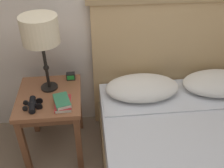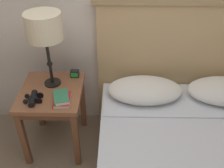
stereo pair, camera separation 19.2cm
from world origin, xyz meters
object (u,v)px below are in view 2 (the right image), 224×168
at_px(nightstand, 52,99).
at_px(book_on_nightstand, 62,100).
at_px(table_lamp, 44,28).
at_px(binoculars_pair, 33,98).
at_px(book_stacked_on_top, 61,97).
at_px(alarm_clock, 75,74).

height_order(nightstand, book_on_nightstand, book_on_nightstand).
bearing_deg(table_lamp, nightstand, -88.56).
distance_m(table_lamp, binoculars_pair, 0.51).
bearing_deg(table_lamp, binoculars_pair, -113.02).
xyz_separation_m(nightstand, book_stacked_on_top, (0.11, -0.14, 0.13)).
height_order(book_on_nightstand, alarm_clock, alarm_clock).
distance_m(book_on_nightstand, alarm_clock, 0.33).
bearing_deg(book_stacked_on_top, table_lamp, 115.94).
distance_m(table_lamp, alarm_clock, 0.48).
height_order(book_stacked_on_top, alarm_clock, alarm_clock).
relative_size(nightstand, book_stacked_on_top, 3.10).
distance_m(nightstand, alarm_clock, 0.28).
distance_m(table_lamp, book_stacked_on_top, 0.50).
height_order(table_lamp, binoculars_pair, table_lamp).
bearing_deg(book_stacked_on_top, book_on_nightstand, 9.79).
height_order(book_on_nightstand, binoculars_pair, binoculars_pair).
distance_m(book_stacked_on_top, binoculars_pair, 0.21).
height_order(table_lamp, book_stacked_on_top, table_lamp).
xyz_separation_m(table_lamp, book_on_nightstand, (0.12, -0.23, -0.46)).
distance_m(nightstand, table_lamp, 0.57).
relative_size(binoculars_pair, alarm_clock, 2.32).
xyz_separation_m(book_on_nightstand, binoculars_pair, (-0.21, 0.00, 0.01)).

